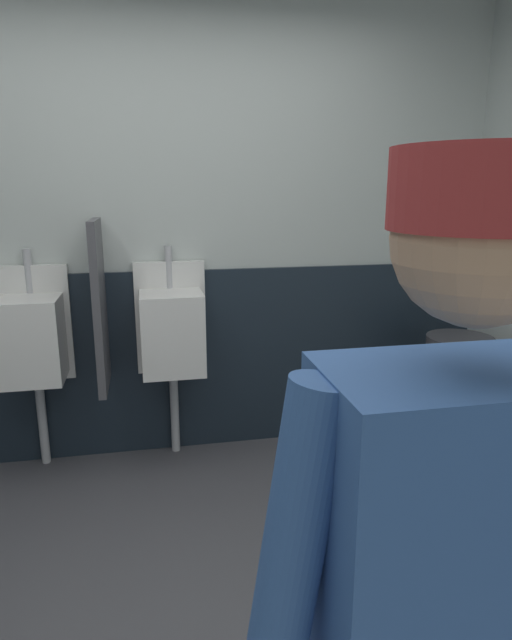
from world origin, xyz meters
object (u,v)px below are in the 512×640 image
at_px(urinal_middle, 172,331).
at_px(trash_bin, 455,399).
at_px(person, 448,598).
at_px(urinal_left, 30,338).

distance_m(urinal_middle, trash_bin, 1.67).
relative_size(person, trash_bin, 2.17).
height_order(urinal_left, person, person).
bearing_deg(urinal_left, urinal_middle, 0.00).
xyz_separation_m(person, trash_bin, (1.28, 2.01, -0.58)).
bearing_deg(urinal_middle, trash_bin, -11.43).
bearing_deg(trash_bin, person, -122.51).
relative_size(urinal_left, urinal_middle, 1.00).
distance_m(urinal_left, trash_bin, 2.39).
relative_size(urinal_left, trash_bin, 1.67).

